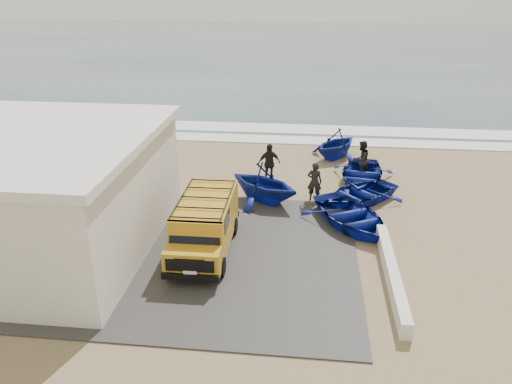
{
  "coord_description": "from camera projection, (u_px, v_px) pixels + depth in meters",
  "views": [
    {
      "loc": [
        2.09,
        -17.37,
        9.25
      ],
      "look_at": [
        0.06,
        1.1,
        1.2
      ],
      "focal_mm": 35.0,
      "sensor_mm": 36.0,
      "label": 1
    }
  ],
  "objects": [
    {
      "name": "van",
      "position": [
        205.0,
        223.0,
        17.91
      ],
      "size": [
        1.97,
        4.77,
        2.04
      ],
      "rotation": [
        0.0,
        0.0,
        0.01
      ],
      "color": "gold",
      "rests_on": "ground"
    },
    {
      "name": "boat_mid_right",
      "position": [
        361.0,
        174.0,
        24.16
      ],
      "size": [
        3.64,
        4.62,
        0.87
      ],
      "primitive_type": "imported",
      "rotation": [
        0.0,
        0.0,
        -0.17
      ],
      "color": "navy",
      "rests_on": "ground"
    },
    {
      "name": "surf_line",
      "position": [
        274.0,
        140.0,
        30.67
      ],
      "size": [
        180.0,
        1.6,
        0.06
      ],
      "primitive_type": "cube",
      "color": "white",
      "rests_on": "ground"
    },
    {
      "name": "fisherman_front",
      "position": [
        315.0,
        182.0,
        22.06
      ],
      "size": [
        0.7,
        0.51,
        1.8
      ],
      "primitive_type": "imported",
      "rotation": [
        0.0,
        0.0,
        3.02
      ],
      "color": "black",
      "rests_on": "ground"
    },
    {
      "name": "fisherman_middle",
      "position": [
        361.0,
        159.0,
        24.62
      ],
      "size": [
        1.12,
        1.16,
        1.89
      ],
      "primitive_type": "imported",
      "rotation": [
        0.0,
        0.0,
        -2.22
      ],
      "color": "black",
      "rests_on": "ground"
    },
    {
      "name": "ground",
      "position": [
        252.0,
        231.0,
        19.73
      ],
      "size": [
        160.0,
        160.0,
        0.0
      ],
      "primitive_type": "plane",
      "color": "#917954"
    },
    {
      "name": "fisherman_back",
      "position": [
        269.0,
        163.0,
        24.01
      ],
      "size": [
        1.24,
        0.91,
        1.95
      ],
      "primitive_type": "imported",
      "rotation": [
        0.0,
        0.0,
        0.43
      ],
      "color": "black",
      "rests_on": "ground"
    },
    {
      "name": "ocean",
      "position": [
        298.0,
        47.0,
        70.81
      ],
      "size": [
        180.0,
        88.0,
        0.01
      ],
      "primitive_type": "cube",
      "color": "#385166",
      "rests_on": "ground"
    },
    {
      "name": "building",
      "position": [
        37.0,
        192.0,
        17.8
      ],
      "size": [
        8.4,
        9.4,
        4.3
      ],
      "color": "white",
      "rests_on": "ground"
    },
    {
      "name": "surf_wash",
      "position": [
        277.0,
        128.0,
        32.95
      ],
      "size": [
        180.0,
        2.2,
        0.04
      ],
      "primitive_type": "cube",
      "color": "white",
      "rests_on": "ground"
    },
    {
      "name": "slab",
      "position": [
        190.0,
        253.0,
        18.1
      ],
      "size": [
        12.0,
        10.0,
        0.05
      ],
      "primitive_type": "cube",
      "color": "#3B3936",
      "rests_on": "ground"
    },
    {
      "name": "boat_near_right",
      "position": [
        360.0,
        193.0,
        22.15
      ],
      "size": [
        4.69,
        4.59,
        0.79
      ],
      "primitive_type": "imported",
      "rotation": [
        0.0,
        0.0,
        -0.85
      ],
      "color": "navy",
      "rests_on": "ground"
    },
    {
      "name": "boat_far_left",
      "position": [
        336.0,
        143.0,
        27.33
      ],
      "size": [
        4.12,
        4.2,
        1.68
      ],
      "primitive_type": "imported",
      "rotation": [
        0.0,
        0.0,
        -0.66
      ],
      "color": "navy",
      "rests_on": "ground"
    },
    {
      "name": "boat_near_left",
      "position": [
        351.0,
        216.0,
        19.96
      ],
      "size": [
        4.72,
        5.2,
        0.88
      ],
      "primitive_type": "imported",
      "rotation": [
        0.0,
        0.0,
        0.5
      ],
      "color": "navy",
      "rests_on": "ground"
    },
    {
      "name": "boat_mid_left",
      "position": [
        264.0,
        183.0,
        21.92
      ],
      "size": [
        4.48,
        4.33,
        1.81
      ],
      "primitive_type": "imported",
      "rotation": [
        0.0,
        0.0,
        1.01
      ],
      "color": "navy",
      "rests_on": "ground"
    },
    {
      "name": "parapet",
      "position": [
        392.0,
        274.0,
        16.38
      ],
      "size": [
        0.35,
        6.0,
        0.55
      ],
      "primitive_type": "cube",
      "color": "silver",
      "rests_on": "ground"
    }
  ]
}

